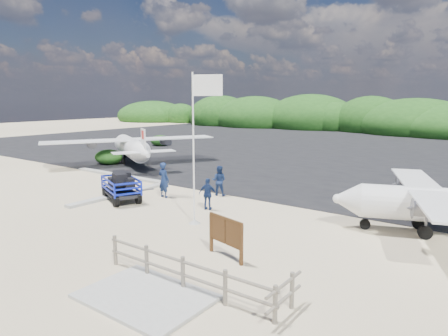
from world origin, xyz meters
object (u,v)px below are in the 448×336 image
Objects in this scene: crew_b at (219,181)px; crew_a at (164,180)px; crew_c at (208,194)px; flagpole at (194,223)px; baggage_cart at (122,201)px; signboard at (226,258)px; aircraft_small at (309,144)px.

crew_a is at bearing 22.35° from crew_b.
crew_b is at bearing -134.59° from crew_a.
flagpole is at bearing 93.08° from crew_c.
crew_c reaches higher than baggage_cart.
flagpole is at bearing 93.66° from crew_b.
signboard is 0.92× the size of crew_a.
crew_c is at bearing 113.12° from flagpole.
baggage_cart is 5.73m from flagpole.
crew_a is at bearing 149.39° from flagpole.
signboard is 9.10m from crew_b.
crew_c reaches higher than aircraft_small.
aircraft_small is at bearing 105.70° from flagpole.
crew_b reaches higher than aircraft_small.
baggage_cart is at bearing 59.77° from crew_a.
signboard is at bearing 5.76° from baggage_cart.
baggage_cart is 1.65× the size of signboard.
crew_a is 0.25× the size of aircraft_small.
crew_c is (-0.89, 2.08, 0.79)m from flagpole.
crew_a reaches higher than baggage_cart.
aircraft_small is at bearing 123.93° from signboard.
crew_b reaches higher than signboard.
baggage_cart is 5.44m from crew_b.
baggage_cart is 0.38× the size of aircraft_small.
flagpole is 5.28m from crew_a.
flagpole is 5.34m from crew_b.
flagpole is at bearing 151.04° from crew_a.
crew_b is 3.01m from crew_c.
aircraft_small is at bearing -79.69° from crew_a.
baggage_cart is 2.53m from crew_a.
crew_c is 30.54m from aircraft_small.
baggage_cart is 9.56m from signboard.
crew_c is at bearing 84.63° from aircraft_small.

